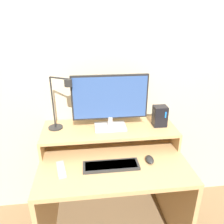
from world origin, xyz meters
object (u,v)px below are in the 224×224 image
(router_dock, at_px, (160,116))
(remote_control, at_px, (61,169))
(desk_lamp, at_px, (60,104))
(monitor, at_px, (110,101))
(keyboard, at_px, (111,166))
(mouse, at_px, (150,159))

(router_dock, distance_m, remote_control, 0.82)
(desk_lamp, height_order, remote_control, desk_lamp)
(monitor, height_order, desk_lamp, monitor)
(keyboard, bearing_deg, remote_control, 179.67)
(keyboard, height_order, remote_control, keyboard)
(remote_control, bearing_deg, monitor, 40.07)
(router_dock, relative_size, keyboard, 0.43)
(mouse, bearing_deg, remote_control, -177.79)
(monitor, relative_size, keyboard, 1.49)
(monitor, height_order, remote_control, monitor)
(keyboard, bearing_deg, monitor, 84.60)
(monitor, bearing_deg, keyboard, -95.40)
(router_dock, distance_m, keyboard, 0.54)
(desk_lamp, relative_size, mouse, 4.35)
(desk_lamp, height_order, keyboard, desk_lamp)
(monitor, height_order, keyboard, monitor)
(remote_control, bearing_deg, mouse, 2.21)
(router_dock, bearing_deg, desk_lamp, 178.65)
(desk_lamp, bearing_deg, remote_control, -89.06)
(mouse, bearing_deg, keyboard, -174.73)
(mouse, bearing_deg, monitor, 131.21)
(keyboard, distance_m, remote_control, 0.33)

